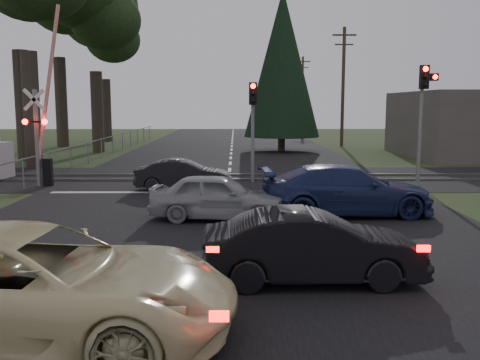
{
  "coord_description": "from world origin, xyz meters",
  "views": [
    {
      "loc": [
        0.29,
        -11.23,
        3.21
      ],
      "look_at": [
        0.41,
        2.28,
        1.3
      ],
      "focal_mm": 40.0,
      "sensor_mm": 36.0,
      "label": 1
    }
  ],
  "objects_px": {
    "crossing_signal": "(42,134)",
    "blue_sedan": "(346,190)",
    "utility_pole_mid": "(343,85)",
    "utility_pole_far": "(302,92)",
    "traffic_signal_center": "(253,115)",
    "dark_hatchback": "(312,247)",
    "silver_car": "(218,197)",
    "cream_coupe": "(29,286)",
    "traffic_signal_right": "(424,102)",
    "dark_car_far": "(183,175)"
  },
  "relations": [
    {
      "from": "crossing_signal",
      "to": "blue_sedan",
      "type": "height_order",
      "value": "crossing_signal"
    },
    {
      "from": "utility_pole_mid",
      "to": "blue_sedan",
      "type": "xyz_separation_m",
      "value": [
        -4.99,
        -25.88,
        -3.99
      ]
    },
    {
      "from": "utility_pole_far",
      "to": "utility_pole_mid",
      "type": "bearing_deg",
      "value": -90.0
    },
    {
      "from": "traffic_signal_center",
      "to": "dark_hatchback",
      "type": "height_order",
      "value": "traffic_signal_center"
    },
    {
      "from": "traffic_signal_center",
      "to": "utility_pole_mid",
      "type": "xyz_separation_m",
      "value": [
        7.5,
        19.32,
        1.92
      ]
    },
    {
      "from": "utility_pole_far",
      "to": "silver_car",
      "type": "height_order",
      "value": "utility_pole_far"
    },
    {
      "from": "utility_pole_mid",
      "to": "traffic_signal_center",
      "type": "bearing_deg",
      "value": -111.21
    },
    {
      "from": "crossing_signal",
      "to": "silver_car",
      "type": "height_order",
      "value": "crossing_signal"
    },
    {
      "from": "cream_coupe",
      "to": "blue_sedan",
      "type": "xyz_separation_m",
      "value": [
        6.01,
        8.4,
        -0.06
      ]
    },
    {
      "from": "traffic_signal_right",
      "to": "cream_coupe",
      "type": "xyz_separation_m",
      "value": [
        -10.05,
        -13.75,
        -2.53
      ]
    },
    {
      "from": "crossing_signal",
      "to": "traffic_signal_right",
      "type": "xyz_separation_m",
      "value": [
        14.82,
        -0.31,
        1.26
      ]
    },
    {
      "from": "traffic_signal_center",
      "to": "utility_pole_mid",
      "type": "relative_size",
      "value": 0.46
    },
    {
      "from": "utility_pole_far",
      "to": "silver_car",
      "type": "relative_size",
      "value": 2.36
    },
    {
      "from": "utility_pole_far",
      "to": "dark_hatchback",
      "type": "relative_size",
      "value": 2.27
    },
    {
      "from": "cream_coupe",
      "to": "silver_car",
      "type": "xyz_separation_m",
      "value": [
        2.3,
        7.79,
        -0.14
      ]
    },
    {
      "from": "crossing_signal",
      "to": "utility_pole_mid",
      "type": "height_order",
      "value": "utility_pole_mid"
    },
    {
      "from": "utility_pole_far",
      "to": "silver_car",
      "type": "distance_m",
      "value": 52.38
    },
    {
      "from": "dark_hatchback",
      "to": "cream_coupe",
      "type": "bearing_deg",
      "value": 118.73
    },
    {
      "from": "blue_sedan",
      "to": "silver_car",
      "type": "bearing_deg",
      "value": 95.72
    },
    {
      "from": "silver_car",
      "to": "dark_car_far",
      "type": "height_order",
      "value": "silver_car"
    },
    {
      "from": "blue_sedan",
      "to": "traffic_signal_right",
      "type": "bearing_deg",
      "value": -40.57
    },
    {
      "from": "silver_car",
      "to": "blue_sedan",
      "type": "relative_size",
      "value": 0.75
    },
    {
      "from": "utility_pole_mid",
      "to": "dark_hatchback",
      "type": "bearing_deg",
      "value": -102.08
    },
    {
      "from": "utility_pole_far",
      "to": "cream_coupe",
      "type": "relative_size",
      "value": 1.59
    },
    {
      "from": "utility_pole_far",
      "to": "cream_coupe",
      "type": "distance_m",
      "value": 60.42
    },
    {
      "from": "traffic_signal_center",
      "to": "silver_car",
      "type": "relative_size",
      "value": 1.08
    },
    {
      "from": "utility_pole_mid",
      "to": "crossing_signal",
      "type": "bearing_deg",
      "value": -127.97
    },
    {
      "from": "crossing_signal",
      "to": "utility_pole_far",
      "type": "xyz_separation_m",
      "value": [
        15.77,
        45.21,
        2.67
      ]
    },
    {
      "from": "dark_car_far",
      "to": "cream_coupe",
      "type": "bearing_deg",
      "value": 178.03
    },
    {
      "from": "utility_pole_mid",
      "to": "blue_sedan",
      "type": "bearing_deg",
      "value": -100.9
    },
    {
      "from": "traffic_signal_center",
      "to": "traffic_signal_right",
      "type": "bearing_deg",
      "value": -10.41
    },
    {
      "from": "dark_hatchback",
      "to": "crossing_signal",
      "type": "bearing_deg",
      "value": 36.24
    },
    {
      "from": "traffic_signal_center",
      "to": "silver_car",
      "type": "distance_m",
      "value": 7.58
    },
    {
      "from": "traffic_signal_center",
      "to": "utility_pole_far",
      "type": "bearing_deg",
      "value": 80.4
    },
    {
      "from": "traffic_signal_right",
      "to": "blue_sedan",
      "type": "xyz_separation_m",
      "value": [
        -4.03,
        -5.36,
        -2.58
      ]
    },
    {
      "from": "blue_sedan",
      "to": "dark_car_far",
      "type": "relative_size",
      "value": 1.43
    },
    {
      "from": "utility_pole_far",
      "to": "blue_sedan",
      "type": "height_order",
      "value": "utility_pole_far"
    },
    {
      "from": "dark_hatchback",
      "to": "dark_car_far",
      "type": "xyz_separation_m",
      "value": [
        -3.35,
        10.53,
        -0.07
      ]
    },
    {
      "from": "cream_coupe",
      "to": "dark_car_far",
      "type": "distance_m",
      "value": 12.97
    },
    {
      "from": "crossing_signal",
      "to": "dark_hatchback",
      "type": "xyz_separation_m",
      "value": [
        8.95,
        -11.64,
        -1.4
      ]
    },
    {
      "from": "traffic_signal_right",
      "to": "silver_car",
      "type": "distance_m",
      "value": 10.13
    },
    {
      "from": "traffic_signal_center",
      "to": "silver_car",
      "type": "xyz_separation_m",
      "value": [
        -1.2,
        -7.17,
        -2.16
      ]
    },
    {
      "from": "traffic_signal_right",
      "to": "silver_car",
      "type": "xyz_separation_m",
      "value": [
        -7.75,
        -5.96,
        -2.67
      ]
    },
    {
      "from": "utility_pole_far",
      "to": "traffic_signal_right",
      "type": "bearing_deg",
      "value": -91.2
    },
    {
      "from": "utility_pole_mid",
      "to": "cream_coupe",
      "type": "xyz_separation_m",
      "value": [
        -11.0,
        -34.28,
        -3.94
      ]
    },
    {
      "from": "crossing_signal",
      "to": "dark_car_far",
      "type": "bearing_deg",
      "value": -11.27
    },
    {
      "from": "traffic_signal_right",
      "to": "dark_car_far",
      "type": "xyz_separation_m",
      "value": [
        -9.22,
        -0.8,
        -2.73
      ]
    },
    {
      "from": "traffic_signal_right",
      "to": "silver_car",
      "type": "bearing_deg",
      "value": -142.41
    },
    {
      "from": "traffic_signal_right",
      "to": "cream_coupe",
      "type": "height_order",
      "value": "traffic_signal_right"
    },
    {
      "from": "utility_pole_mid",
      "to": "dark_car_far",
      "type": "height_order",
      "value": "utility_pole_mid"
    }
  ]
}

